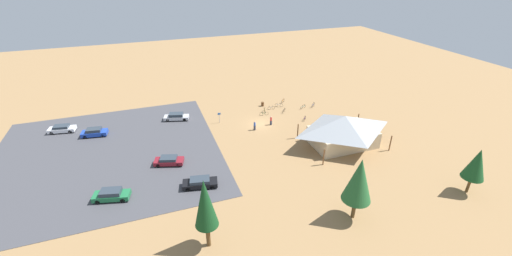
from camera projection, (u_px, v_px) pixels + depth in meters
name	position (u px, v px, depth m)	size (l,w,h in m)	color
ground	(260.00, 124.00, 62.06)	(160.00, 160.00, 0.00)	#937047
parking_lot_asphalt	(107.00, 154.00, 52.34)	(34.86, 34.58, 0.05)	#424247
bike_pavilion	(344.00, 129.00, 53.89)	(12.70, 9.19, 5.26)	#C6B28E
trash_bin	(263.00, 104.00, 69.36)	(0.60, 0.60, 0.90)	brown
lot_sign	(219.00, 116.00, 61.75)	(0.56, 0.08, 2.20)	#99999E
pine_mideast	(477.00, 164.00, 41.83)	(2.78, 2.78, 6.67)	brown
pine_center	(205.00, 204.00, 33.09)	(2.52, 2.52, 8.79)	brown
pine_far_east	(359.00, 180.00, 37.09)	(3.44, 3.44, 8.33)	brown
bicycle_blue_lone_east	(313.00, 105.00, 68.91)	(1.41, 1.23, 0.89)	black
bicycle_teal_trailside	(303.00, 107.00, 68.31)	(1.56, 0.74, 0.73)	black
bicycle_green_yard_center	(264.00, 114.00, 65.20)	(1.79, 0.48, 0.84)	black
bicycle_orange_front_row	(283.00, 101.00, 70.98)	(1.32, 1.29, 0.81)	black
bicycle_silver_yard_front	(271.00, 108.00, 67.87)	(1.62, 0.48, 0.73)	black
bicycle_white_edge_north	(279.00, 105.00, 69.01)	(1.54, 0.88, 0.83)	black
bicycle_black_back_row	(284.00, 111.00, 66.52)	(1.20, 1.33, 0.81)	black
bicycle_yellow_by_bin	(265.00, 110.00, 66.74)	(0.58, 1.67, 0.82)	black
bicycle_purple_near_porch	(305.00, 118.00, 63.23)	(1.14, 1.33, 0.90)	black
car_green_inner_stall	(111.00, 195.00, 42.16)	(4.88, 2.88, 1.46)	#1E6B3D
car_silver_near_entry	(176.00, 117.00, 63.15)	(5.01, 2.95, 1.38)	#BCBCC1
car_maroon_front_row	(169.00, 161.00, 49.43)	(4.71, 3.07, 1.29)	maroon
car_blue_by_curb	(94.00, 132.00, 57.39)	(4.51, 2.48, 1.45)	#1E42B2
car_white_back_corner	(62.00, 129.00, 58.70)	(4.73, 2.52, 1.32)	white
car_black_mid_lot	(200.00, 183.00, 44.57)	(5.03, 2.82, 1.31)	black
visitor_crossing_yard	(255.00, 125.00, 59.40)	(0.38, 0.40, 1.75)	#2D3347
visitor_at_bikes	(271.00, 120.00, 61.29)	(0.36, 0.39, 1.74)	#2D3347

